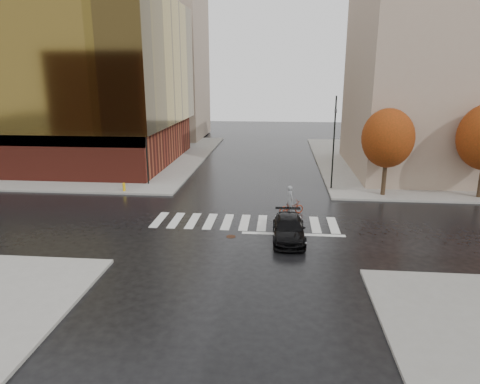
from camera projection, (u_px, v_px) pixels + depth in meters
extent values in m
plane|color=black|center=(244.00, 225.00, 26.43)|extent=(120.00, 120.00, 0.00)
cube|color=gray|center=(75.00, 156.00, 48.44)|extent=(30.00, 30.00, 0.15)
cube|color=gray|center=(461.00, 163.00, 44.67)|extent=(30.00, 30.00, 0.15)
cube|color=silver|center=(245.00, 222.00, 26.91)|extent=(12.00, 3.00, 0.01)
cube|color=maroon|center=(51.00, 141.00, 45.10)|extent=(26.00, 18.00, 4.00)
cube|color=olive|center=(42.00, 62.00, 42.97)|extent=(27.00, 19.00, 12.00)
cube|color=gray|center=(446.00, 73.00, 38.77)|extent=(16.00, 16.00, 18.00)
cube|color=gray|center=(154.00, 66.00, 60.66)|extent=(14.00, 12.00, 20.00)
cylinder|color=#332616|center=(384.00, 177.00, 32.22)|extent=(0.32, 0.32, 2.80)
ellipsoid|color=#93310E|center=(388.00, 138.00, 31.44)|extent=(3.80, 3.80, 4.37)
imported|color=black|center=(289.00, 229.00, 23.99)|extent=(1.87, 4.44, 1.28)
imported|color=maroon|center=(291.00, 207.00, 28.44)|extent=(1.80, 1.23, 0.90)
imported|color=gray|center=(290.00, 199.00, 28.29)|extent=(0.67, 0.78, 1.82)
cylinder|color=black|center=(146.00, 139.00, 34.82)|extent=(0.12, 0.12, 7.46)
imported|color=black|center=(144.00, 106.00, 34.10)|extent=(0.21, 0.18, 0.93)
cylinder|color=black|center=(334.00, 143.00, 33.49)|extent=(0.12, 0.12, 7.28)
imported|color=black|center=(336.00, 109.00, 32.78)|extent=(0.21, 0.23, 0.91)
cylinder|color=gold|center=(124.00, 188.00, 33.51)|extent=(0.22, 0.22, 0.55)
sphere|color=gold|center=(124.00, 184.00, 33.44)|extent=(0.24, 0.24, 0.24)
cylinder|color=#3F2416|center=(231.00, 237.00, 24.56)|extent=(0.66, 0.66, 0.01)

